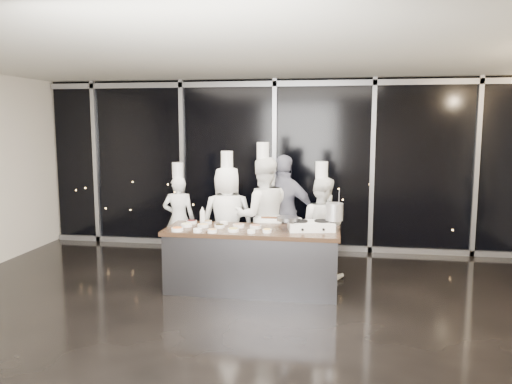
# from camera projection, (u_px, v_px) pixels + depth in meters

# --- Properties ---
(ground) EXTENTS (9.00, 9.00, 0.00)m
(ground) POSITION_uv_depth(u_px,v_px,m) (240.00, 314.00, 6.28)
(ground) COLOR black
(ground) RESTS_ON ground
(room_shell) EXTENTS (9.02, 7.02, 3.21)m
(room_shell) POSITION_uv_depth(u_px,v_px,m) (254.00, 134.00, 5.94)
(room_shell) COLOR beige
(room_shell) RESTS_ON ground
(window_wall) EXTENTS (8.90, 0.11, 3.20)m
(window_wall) POSITION_uv_depth(u_px,v_px,m) (275.00, 165.00, 9.41)
(window_wall) COLOR black
(window_wall) RESTS_ON ground
(demo_counter) EXTENTS (2.46, 0.86, 0.90)m
(demo_counter) POSITION_uv_depth(u_px,v_px,m) (252.00, 260.00, 7.10)
(demo_counter) COLOR #3D3D43
(demo_counter) RESTS_ON ground
(stove) EXTENTS (0.68, 0.49, 0.14)m
(stove) POSITION_uv_depth(u_px,v_px,m) (311.00, 226.00, 6.94)
(stove) COLOR white
(stove) RESTS_ON demo_counter
(frying_pan) EXTENTS (0.54, 0.35, 0.05)m
(frying_pan) POSITION_uv_depth(u_px,v_px,m) (287.00, 219.00, 6.92)
(frying_pan) COLOR gray
(frying_pan) RESTS_ON stove
(stock_pot) EXTENTS (0.28, 0.28, 0.24)m
(stock_pot) POSITION_uv_depth(u_px,v_px,m) (334.00, 212.00, 6.91)
(stock_pot) COLOR #B9BABC
(stock_pot) RESTS_ON stove
(prep_bowls) EXTENTS (1.39, 0.71, 0.05)m
(prep_bowls) POSITION_uv_depth(u_px,v_px,m) (216.00, 227.00, 7.07)
(prep_bowls) COLOR white
(prep_bowls) RESTS_ON demo_counter
(squeeze_bottle) EXTENTS (0.07, 0.07, 0.26)m
(squeeze_bottle) POSITION_uv_depth(u_px,v_px,m) (202.00, 216.00, 7.36)
(squeeze_bottle) COLOR white
(squeeze_bottle) RESTS_ON demo_counter
(chef_far_left) EXTENTS (0.60, 0.45, 1.72)m
(chef_far_left) POSITION_uv_depth(u_px,v_px,m) (179.00, 218.00, 8.55)
(chef_far_left) COLOR white
(chef_far_left) RESTS_ON ground
(chef_left) EXTENTS (0.95, 0.74, 1.95)m
(chef_left) POSITION_uv_depth(u_px,v_px,m) (227.00, 219.00, 7.93)
(chef_left) COLOR white
(chef_left) RESTS_ON ground
(chef_center) EXTENTS (1.06, 0.92, 2.09)m
(chef_center) POSITION_uv_depth(u_px,v_px,m) (263.00, 216.00, 7.83)
(chef_center) COLOR white
(chef_center) RESTS_ON ground
(guest) EXTENTS (1.19, 0.75, 1.88)m
(guest) POSITION_uv_depth(u_px,v_px,m) (284.00, 213.00, 8.03)
(guest) COLOR #131434
(guest) RESTS_ON ground
(chef_right) EXTENTS (0.89, 0.77, 1.80)m
(chef_right) POSITION_uv_depth(u_px,v_px,m) (321.00, 226.00, 7.70)
(chef_right) COLOR white
(chef_right) RESTS_ON ground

